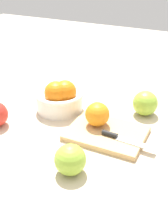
# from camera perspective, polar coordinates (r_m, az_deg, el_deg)

# --- Properties ---
(ground_plane) EXTENTS (2.40, 2.40, 0.00)m
(ground_plane) POSITION_cam_1_polar(r_m,az_deg,el_deg) (0.91, 0.03, -3.49)
(ground_plane) COLOR beige
(bowl) EXTENTS (0.16, 0.16, 0.11)m
(bowl) POSITION_cam_1_polar(r_m,az_deg,el_deg) (0.99, -4.61, 2.77)
(bowl) COLOR white
(bowl) RESTS_ON ground_plane
(cutting_board) EXTENTS (0.23, 0.17, 0.02)m
(cutting_board) POSITION_cam_1_polar(r_m,az_deg,el_deg) (0.88, 4.32, -3.97)
(cutting_board) COLOR tan
(cutting_board) RESTS_ON ground_plane
(orange_on_board) EXTENTS (0.07, 0.07, 0.07)m
(orange_on_board) POSITION_cam_1_polar(r_m,az_deg,el_deg) (0.88, 2.55, -0.44)
(orange_on_board) COLOR orange
(orange_on_board) RESTS_ON cutting_board
(knife) EXTENTS (0.16, 0.03, 0.01)m
(knife) POSITION_cam_1_polar(r_m,az_deg,el_deg) (0.84, 6.94, -4.91)
(knife) COLOR silver
(knife) RESTS_ON cutting_board
(apple_front_right) EXTENTS (0.08, 0.08, 0.08)m
(apple_front_right) POSITION_cam_1_polar(r_m,az_deg,el_deg) (0.73, -2.64, -9.01)
(apple_front_right) COLOR #8EB738
(apple_front_right) RESTS_ON ground_plane
(apple_back_right) EXTENTS (0.08, 0.08, 0.08)m
(apple_back_right) POSITION_cam_1_polar(r_m,az_deg,el_deg) (0.99, 11.52, 1.64)
(apple_back_right) COLOR #8EB738
(apple_back_right) RESTS_ON ground_plane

